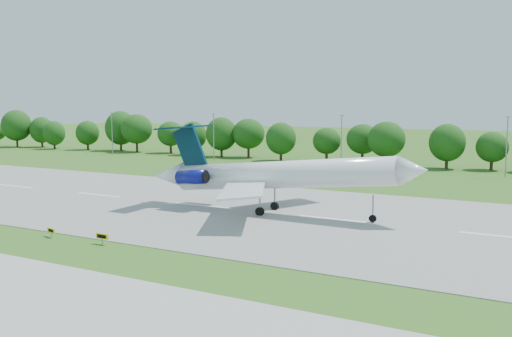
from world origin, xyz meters
name	(u,v)px	position (x,y,z in m)	size (l,w,h in m)	color
ground	(229,269)	(0.00, 0.00, 0.00)	(600.00, 600.00, 0.00)	#2C5616
runway	(332,219)	(0.00, 25.00, 0.04)	(400.00, 45.00, 0.08)	gray
tree_line	(440,141)	(0.00, 92.00, 6.19)	(288.40, 8.40, 10.40)	#382314
light_poles	(418,143)	(-2.50, 82.00, 6.34)	(175.90, 0.25, 12.19)	gray
airliner	(268,174)	(-9.12, 24.95, 5.33)	(39.68, 28.85, 11.91)	white
taxi_sign_left	(51,231)	(-23.61, 0.97, 0.74)	(1.43, 0.51, 1.01)	gray
taxi_sign_centre	(102,236)	(-16.32, 1.25, 0.85)	(1.64, 0.24, 1.15)	gray
service_vehicle_a	(319,166)	(-23.29, 76.57, 0.64)	(1.36, 3.89, 1.28)	white
service_vehicle_b	(358,165)	(-16.71, 84.66, 0.57)	(1.35, 3.36, 1.15)	silver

